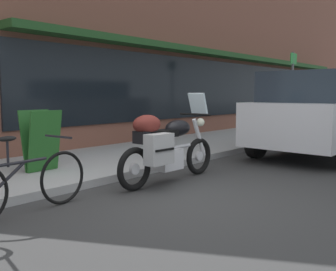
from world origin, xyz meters
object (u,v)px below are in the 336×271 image
touring_motorcycle (166,145)px  parked_minivan (328,112)px  parking_sign_pole (292,86)px  sandwich_board_sign (41,141)px  parked_bicycle (24,183)px

touring_motorcycle → parked_minivan: (4.57, -0.94, 0.36)m
touring_motorcycle → parking_sign_pole: 7.32m
touring_motorcycle → parked_minivan: 4.68m
sandwich_board_sign → parking_sign_pole: 8.28m
touring_motorcycle → sandwich_board_sign: 2.07m
touring_motorcycle → parked_minivan: bearing=-11.7°
touring_motorcycle → parked_bicycle: (-2.22, 0.21, -0.23)m
parked_bicycle → sandwich_board_sign: bearing=52.6°
parked_bicycle → parked_minivan: bearing=-9.7°
parked_bicycle → parking_sign_pole: parking_sign_pole is taller
parked_minivan → sandwich_board_sign: parked_minivan is taller
sandwich_board_sign → parking_sign_pole: bearing=-5.6°
touring_motorcycle → sandwich_board_sign: touring_motorcycle is taller
parked_minivan → sandwich_board_sign: size_ratio=4.99×
parked_bicycle → parked_minivan: parked_minivan is taller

